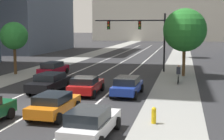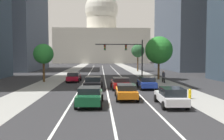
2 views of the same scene
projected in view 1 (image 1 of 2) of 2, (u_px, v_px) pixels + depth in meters
name	position (u px, v px, depth m)	size (l,w,h in m)	color
ground_plane	(135.00, 55.00, 58.43)	(400.00, 400.00, 0.00)	#2B2B2D
sidewalk_left	(84.00, 57.00, 55.38)	(3.78, 130.00, 0.01)	gray
sidewalk_right	(180.00, 59.00, 51.81)	(3.78, 130.00, 0.01)	gray
lane_stripe_left	(96.00, 64.00, 44.62)	(0.16, 90.00, 0.01)	white
lane_stripe_center	(118.00, 64.00, 43.93)	(0.16, 90.00, 0.01)	white
lane_stripe_right	(141.00, 65.00, 43.24)	(0.16, 90.00, 0.01)	white
capitol_building	(163.00, 5.00, 124.63)	(48.67, 29.01, 39.92)	beige
car_orange	(54.00, 104.00, 18.45)	(2.03, 4.23, 1.35)	orange
car_black	(50.00, 82.00, 25.43)	(2.23, 4.81, 1.47)	black
car_red	(86.00, 85.00, 24.39)	(2.18, 4.18, 1.40)	red
car_blue	(127.00, 86.00, 24.04)	(2.05, 4.23, 1.43)	#1E389E
car_white	(91.00, 123.00, 14.77)	(2.09, 4.40, 1.47)	silver
car_crimson	(53.00, 68.00, 33.93)	(1.98, 4.70, 1.44)	maroon
traffic_signal_mast	(142.00, 31.00, 36.80)	(8.26, 0.39, 6.64)	black
fire_hydrant	(154.00, 115.00, 17.09)	(0.26, 0.35, 0.91)	yellow
cyclist	(178.00, 74.00, 29.14)	(0.37, 1.70, 1.72)	black
street_tree_far_right	(185.00, 30.00, 33.02)	(4.47, 4.47, 7.04)	#51381E
street_tree_near_left	(14.00, 36.00, 34.48)	(2.96, 2.96, 5.66)	#51381E
street_tree_mid_right	(184.00, 27.00, 52.96)	(3.28, 3.28, 6.77)	#51381E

